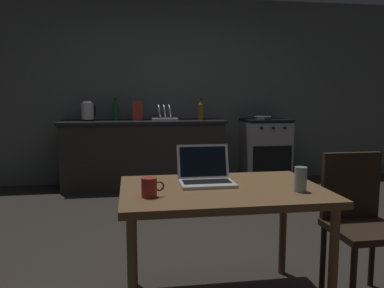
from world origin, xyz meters
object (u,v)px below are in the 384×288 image
(coffee_mug, at_px, (150,187))
(bottle_b, at_px, (116,110))
(stove_oven, at_px, (265,151))
(chair, at_px, (359,216))
(dining_table, at_px, (222,200))
(cereal_box, at_px, (137,111))
(bottle, at_px, (201,110))
(drinking_glass, at_px, (301,179))
(laptop, at_px, (206,176))
(dish_rack, at_px, (164,117))
(frying_pan, at_px, (262,117))
(electric_kettle, at_px, (88,112))

(coffee_mug, distance_m, bottle_b, 3.35)
(stove_oven, bearing_deg, chair, -99.27)
(dining_table, height_order, cereal_box, cereal_box)
(cereal_box, height_order, bottle_b, bottle_b)
(chair, bearing_deg, bottle, 105.45)
(dining_table, relative_size, coffee_mug, 9.62)
(coffee_mug, bearing_deg, drinking_glass, -1.06)
(laptop, xyz_separation_m, bottle, (0.50, 2.94, 0.28))
(drinking_glass, distance_m, dish_rack, 3.30)
(coffee_mug, bearing_deg, dining_table, 19.05)
(dish_rack, bearing_deg, laptop, -90.29)
(frying_pan, xyz_separation_m, bottle_b, (-2.01, 0.11, 0.12))
(bottle, bearing_deg, dish_rack, 174.14)
(electric_kettle, height_order, bottle, bottle)
(drinking_glass, bearing_deg, bottle_b, 108.30)
(drinking_glass, xyz_separation_m, bottle_b, (-1.10, 3.34, 0.26))
(coffee_mug, bearing_deg, cereal_box, 89.88)
(coffee_mug, height_order, cereal_box, cereal_box)
(electric_kettle, xyz_separation_m, drinking_glass, (1.46, -3.26, -0.24))
(laptop, bearing_deg, coffee_mug, -145.09)
(stove_oven, height_order, electric_kettle, electric_kettle)
(laptop, bearing_deg, stove_oven, 62.62)
(laptop, bearing_deg, electric_kettle, 106.47)
(chair, xyz_separation_m, laptop, (-0.92, 0.13, 0.25))
(drinking_glass, bearing_deg, dish_rack, 98.03)
(electric_kettle, bearing_deg, chair, -58.59)
(chair, xyz_separation_m, drinking_glass, (-0.45, -0.14, 0.27))
(dining_table, bearing_deg, bottle, 81.99)
(stove_oven, relative_size, frying_pan, 2.16)
(laptop, xyz_separation_m, frying_pan, (1.38, 2.96, 0.17))
(drinking_glass, xyz_separation_m, dish_rack, (-0.46, 3.26, 0.17))
(chair, bearing_deg, dining_table, -173.77)
(chair, xyz_separation_m, coffee_mug, (-1.27, -0.12, 0.26))
(bottle, distance_m, cereal_box, 0.85)
(dining_table, relative_size, laptop, 3.61)
(frying_pan, relative_size, dish_rack, 1.23)
(chair, height_order, cereal_box, cereal_box)
(stove_oven, relative_size, chair, 1.02)
(drinking_glass, bearing_deg, electric_kettle, 114.09)
(chair, distance_m, laptop, 0.97)
(electric_kettle, bearing_deg, bottle, -1.93)
(laptop, distance_m, dish_rack, 2.99)
(laptop, relative_size, drinking_glass, 2.34)
(bottle, distance_m, dish_rack, 0.50)
(frying_pan, relative_size, bottle_b, 1.41)
(frying_pan, relative_size, drinking_glass, 3.05)
(chair, xyz_separation_m, bottle, (-0.42, 3.07, 0.53))
(chair, relative_size, drinking_glass, 6.47)
(laptop, distance_m, frying_pan, 3.27)
(stove_oven, xyz_separation_m, dining_table, (-1.36, -3.10, 0.19))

